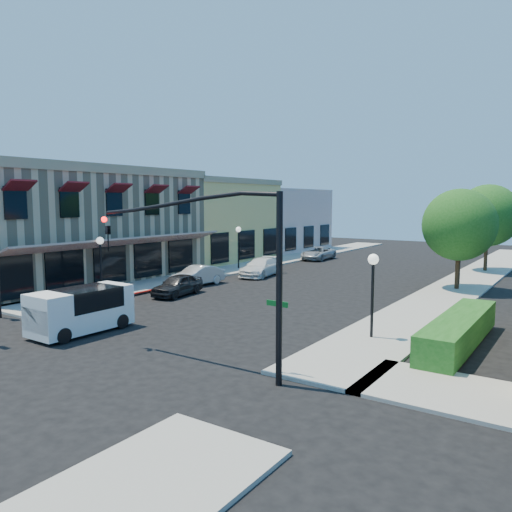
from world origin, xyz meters
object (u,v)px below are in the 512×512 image
Objects in this scene: lamppost_left_near at (100,251)px; lamppost_right_far at (460,245)px; parked_car_c at (261,267)px; lamppost_left_far at (238,237)px; street_name_sign at (277,325)px; parked_car_d at (318,253)px; signal_mast_arm at (223,251)px; white_van at (80,308)px; parked_car_a at (178,285)px; street_tree_a at (459,225)px; parked_car_b at (197,276)px; lamppost_right_near at (373,274)px; street_tree_b at (488,215)px.

lamppost_left_near is 23.35m from lamppost_right_far.
lamppost_left_far is at bearing 142.61° from parked_car_c.
street_name_sign is 32.82m from parked_car_d.
lamppost_left_far is (-14.36, 20.50, -1.35)m from signal_mast_arm.
lamppost_left_far is 21.03m from white_van.
signal_mast_arm is at bearing -47.61° from parked_car_a.
lamppost_left_near is at bearing -96.40° from parked_car_d.
street_tree_a reaches higher than street_name_sign.
lamppost_right_far reaches higher than parked_car_b.
lamppost_right_near is 0.82× the size of white_van.
street_tree_a is 1.49× the size of white_van.
lamppost_left_far is 4.56m from parked_car_c.
lamppost_left_far is at bearing 180.00° from street_tree_a.
parked_car_c is (-13.76, -2.00, -3.52)m from street_tree_a.
white_van is at bearing -110.38° from street_tree_b.
street_tree_b is at bearing 84.49° from signal_mast_arm.
street_tree_a is at bearing -34.61° from parked_car_d.
parked_car_c is at bearing 138.29° from lamppost_right_near.
parked_car_a is at bearing -96.92° from parked_car_c.
white_van is 9.06m from parked_car_a.
lamppost_right_near is 0.88× the size of parked_car_b.
lamppost_left_near is 0.94× the size of parked_car_a.
lamppost_left_far is at bearing 101.20° from parked_car_a.
parked_car_d is (-14.70, 8.00, -2.11)m from lamppost_right_far.
street_tree_a is 2.49m from lamppost_right_far.
parked_car_a is 0.82× the size of parked_car_c.
lamppost_left_near is 0.79× the size of parked_car_d.
lamppost_right_far is at bearing 43.26° from lamppost_left_near.
signal_mast_arm is at bearing -156.80° from street_name_sign.
white_van is at bearing -116.23° from lamppost_right_far.
lamppost_left_far is (-16.00, 19.80, 1.04)m from street_name_sign.
street_tree_a is at bearing 0.00° from lamppost_left_far.
white_van reaches higher than parked_car_c.
street_tree_b is 1.97× the size of lamppost_right_far.
street_name_sign is 9.88m from white_van.
white_van is (-11.16, -30.05, -3.43)m from street_tree_b.
street_tree_b is 29.96m from street_name_sign.
parked_car_b is (-15.00, -17.90, -3.88)m from street_tree_b.
lamppost_right_near reaches higher than white_van.
street_tree_a is 1.39× the size of parked_car_c.
lamppost_right_near is at bearing 67.88° from signal_mast_arm.
parked_car_d is (-1.40, 21.33, -0.02)m from parked_car_a.
lamppost_right_near is 28.22m from parked_car_d.
parked_car_c is (-12.46, 17.80, -1.02)m from street_name_sign.
parked_car_c is (-0.16, 9.33, 0.03)m from parked_car_a.
white_van is (-10.86, -22.05, -1.62)m from lamppost_right_far.
signal_mast_arm is at bearing -95.51° from street_tree_b.
parked_car_c is (-10.82, 18.50, -3.41)m from signal_mast_arm.
lamppost_right_near is at bearing -59.44° from parked_car_d.
parked_car_a is at bearing -134.94° from lamppost_right_far.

